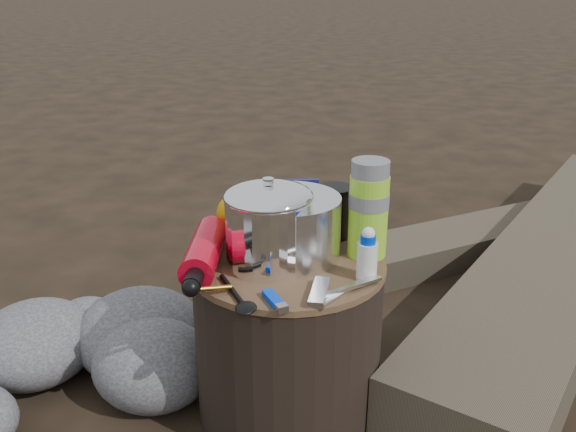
# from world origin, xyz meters

# --- Properties ---
(ground) EXTENTS (60.00, 60.00, 0.00)m
(ground) POSITION_xyz_m (0.00, 0.00, 0.00)
(ground) COLOR black
(ground) RESTS_ON ground
(stump) EXTENTS (0.41, 0.41, 0.38)m
(stump) POSITION_xyz_m (0.00, 0.00, 0.19)
(stump) COLOR black
(stump) RESTS_ON ground
(log_main) EXTENTS (1.20, 1.96, 0.17)m
(log_main) POSITION_xyz_m (0.78, 0.74, 0.09)
(log_main) COLOR #41382C
(log_main) RESTS_ON ground
(log_small) EXTENTS (1.15, 0.88, 0.10)m
(log_small) POSITION_xyz_m (0.61, 0.99, 0.05)
(log_small) COLOR #41382C
(log_small) RESTS_ON ground
(foil_windscreen) EXTENTS (0.22, 0.22, 0.13)m
(foil_windscreen) POSITION_xyz_m (-0.00, 0.03, 0.44)
(foil_windscreen) COLOR silver
(foil_windscreen) RESTS_ON stump
(camping_pot) EXTENTS (0.18, 0.18, 0.18)m
(camping_pot) POSITION_xyz_m (-0.04, -0.02, 0.47)
(camping_pot) COLOR white
(camping_pot) RESTS_ON stump
(fuel_bottle) EXTENTS (0.10, 0.29, 0.07)m
(fuel_bottle) POSITION_xyz_m (-0.17, -0.05, 0.41)
(fuel_bottle) COLOR red
(fuel_bottle) RESTS_ON stump
(thermos) EXTENTS (0.08, 0.08, 0.21)m
(thermos) POSITION_xyz_m (0.16, 0.06, 0.48)
(thermos) COLOR #8CCF27
(thermos) RESTS_ON stump
(travel_mug) EXTENTS (0.08, 0.08, 0.12)m
(travel_mug) POSITION_xyz_m (0.09, 0.15, 0.44)
(travel_mug) COLOR black
(travel_mug) RESTS_ON stump
(stuff_sack) EXTENTS (0.15, 0.13, 0.11)m
(stuff_sack) POSITION_xyz_m (-0.11, 0.14, 0.43)
(stuff_sack) COLOR #C48503
(stuff_sack) RESTS_ON stump
(food_pouch) EXTENTS (0.10, 0.04, 0.12)m
(food_pouch) POSITION_xyz_m (-0.00, 0.17, 0.44)
(food_pouch) COLOR #0F144C
(food_pouch) RESTS_ON stump
(lighter) EXTENTS (0.06, 0.08, 0.01)m
(lighter) POSITION_xyz_m (-0.00, -0.17, 0.38)
(lighter) COLOR #0237D7
(lighter) RESTS_ON stump
(multitool) EXTENTS (0.03, 0.11, 0.01)m
(multitool) POSITION_xyz_m (0.08, -0.14, 0.38)
(multitool) COLOR silver
(multitool) RESTS_ON stump
(pot_grabber) EXTENTS (0.12, 0.13, 0.01)m
(pot_grabber) POSITION_xyz_m (0.13, -0.12, 0.38)
(pot_grabber) COLOR silver
(pot_grabber) RESTS_ON stump
(spork) EXTENTS (0.11, 0.15, 0.01)m
(spork) POSITION_xyz_m (-0.08, -0.15, 0.38)
(spork) COLOR black
(spork) RESTS_ON stump
(squeeze_bottle) EXTENTS (0.04, 0.04, 0.10)m
(squeeze_bottle) POSITION_xyz_m (0.16, -0.05, 0.42)
(squeeze_bottle) COLOR silver
(squeeze_bottle) RESTS_ON stump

